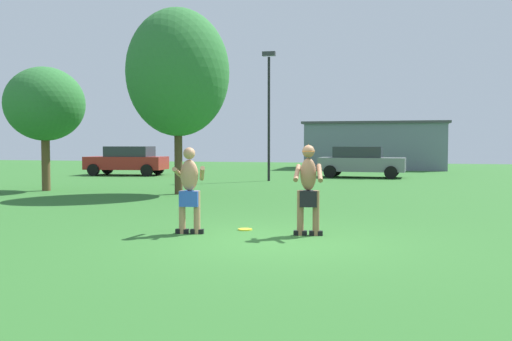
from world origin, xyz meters
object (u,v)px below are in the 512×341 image
player_in_black (308,185)px  frisbee (245,229)px  tree_right_field (178,73)px  car_gray_mid_lot (361,161)px  tree_left_field (45,104)px  car_red_far_end (127,160)px  player_near (189,188)px  lamp_post (269,102)px

player_in_black → frisbee: size_ratio=5.92×
tree_right_field → car_gray_mid_lot: bearing=62.9°
frisbee → car_gray_mid_lot: size_ratio=0.07×
frisbee → tree_left_field: size_ratio=0.06×
car_red_far_end → tree_left_field: tree_left_field is taller
player_near → tree_right_field: tree_right_field is taller
player_in_black → tree_left_field: (-10.93, 7.77, 2.23)m
car_red_far_end → lamp_post: size_ratio=0.74×
frisbee → tree_right_field: 9.39m
tree_left_field → player_near: bearing=-43.2°
frisbee → lamp_post: 15.21m
car_red_far_end → tree_right_field: tree_right_field is taller
car_gray_mid_lot → tree_right_field: bearing=-117.1°
player_near → lamp_post: 15.57m
player_near → tree_left_field: 12.06m
lamp_post → tree_right_field: (-1.62, -7.29, 0.54)m
tree_left_field → car_gray_mid_lot: bearing=44.8°
car_red_far_end → lamp_post: 9.41m
car_red_far_end → lamp_post: lamp_post is taller
player_near → car_gray_mid_lot: 19.11m
lamp_post → car_red_far_end: bearing=162.0°
car_gray_mid_lot → lamp_post: lamp_post is taller
player_near → lamp_post: lamp_post is taller
player_near → car_red_far_end: bearing=119.7°
car_gray_mid_lot → car_red_far_end: size_ratio=1.00×
player_near → car_gray_mid_lot: size_ratio=0.39×
car_gray_mid_lot → lamp_post: (-4.03, -3.75, 2.82)m
player_near → lamp_post: (-1.71, 15.23, 2.75)m
frisbee → tree_right_field: tree_right_field is taller
car_gray_mid_lot → tree_right_field: (-5.65, -11.03, 3.36)m
tree_left_field → lamp_post: bearing=45.8°
frisbee → lamp_post: (-2.65, 14.53, 3.63)m
player_in_black → car_gray_mid_lot: (0.02, 18.65, -0.14)m
player_near → player_in_black: (2.30, 0.33, 0.07)m
frisbee → car_gray_mid_lot: car_gray_mid_lot is taller
player_in_black → tree_right_field: 10.00m
car_gray_mid_lot → car_red_far_end: same height
frisbee → player_near: bearing=-143.5°
player_in_black → frisbee: bearing=164.7°
player_in_black → frisbee: 1.70m
tree_left_field → player_in_black: bearing=-35.4°
player_in_black → tree_right_field: (-5.63, 7.62, 3.22)m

